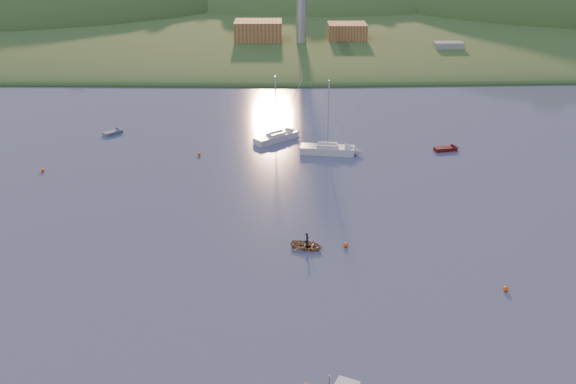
{
  "coord_description": "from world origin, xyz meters",
  "views": [
    {
      "loc": [
        -2.91,
        -29.88,
        32.65
      ],
      "look_at": [
        -2.09,
        36.43,
        2.52
      ],
      "focal_mm": 40.0,
      "sensor_mm": 36.0,
      "label": 1
    }
  ],
  "objects_px": {
    "red_tender": "(450,148)",
    "canoe": "(307,245)",
    "sailboat_far": "(327,149)",
    "sailboat_near": "(276,136)",
    "grey_dinghy": "(116,132)"
  },
  "relations": [
    {
      "from": "canoe",
      "to": "sailboat_near",
      "type": "bearing_deg",
      "value": 22.88
    },
    {
      "from": "sailboat_far",
      "to": "grey_dinghy",
      "type": "xyz_separation_m",
      "value": [
        -32.0,
        9.14,
        -0.44
      ]
    },
    {
      "from": "sailboat_near",
      "to": "grey_dinghy",
      "type": "bearing_deg",
      "value": 133.27
    },
    {
      "from": "canoe",
      "to": "grey_dinghy",
      "type": "xyz_separation_m",
      "value": [
        -28.05,
        36.44,
        -0.09
      ]
    },
    {
      "from": "red_tender",
      "to": "canoe",
      "type": "bearing_deg",
      "value": -139.81
    },
    {
      "from": "sailboat_far",
      "to": "sailboat_near",
      "type": "bearing_deg",
      "value": 151.69
    },
    {
      "from": "grey_dinghy",
      "to": "red_tender",
      "type": "bearing_deg",
      "value": -56.24
    },
    {
      "from": "sailboat_near",
      "to": "canoe",
      "type": "bearing_deg",
      "value": -122.36
    },
    {
      "from": "red_tender",
      "to": "grey_dinghy",
      "type": "distance_m",
      "value": 50.41
    },
    {
      "from": "sailboat_far",
      "to": "red_tender",
      "type": "xyz_separation_m",
      "value": [
        17.75,
        1.07,
        -0.43
      ]
    },
    {
      "from": "canoe",
      "to": "red_tender",
      "type": "xyz_separation_m",
      "value": [
        21.71,
        28.36,
        -0.08
      ]
    },
    {
      "from": "sailboat_near",
      "to": "canoe",
      "type": "height_order",
      "value": "sailboat_near"
    },
    {
      "from": "red_tender",
      "to": "grey_dinghy",
      "type": "relative_size",
      "value": 1.18
    },
    {
      "from": "sailboat_far",
      "to": "red_tender",
      "type": "height_order",
      "value": "sailboat_far"
    },
    {
      "from": "sailboat_far",
      "to": "red_tender",
      "type": "relative_size",
      "value": 2.71
    }
  ]
}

